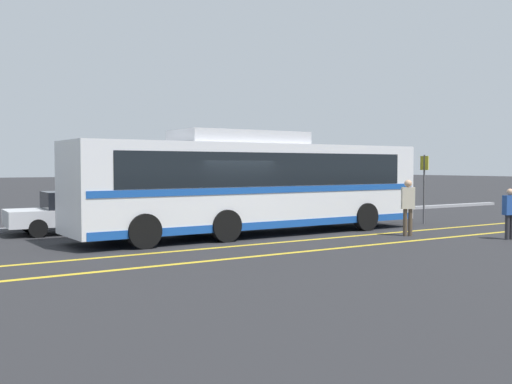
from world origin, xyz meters
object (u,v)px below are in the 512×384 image
at_px(parked_car_1, 76,212).
at_px(transit_bus, 256,183).
at_px(pedestrian_0, 510,211).
at_px(pedestrian_1, 408,204).
at_px(parked_car_2, 214,207).
at_px(bus_stop_sign, 424,181).

bearing_deg(parked_car_1, transit_bus, 55.37).
xyz_separation_m(pedestrian_0, pedestrian_1, (-1.98, 2.43, 0.17)).
bearing_deg(transit_bus, pedestrian_0, 46.45).
distance_m(parked_car_1, pedestrian_0, 14.47).
height_order(parked_car_1, parked_car_2, parked_car_1).
distance_m(parked_car_2, pedestrian_1, 8.07).
distance_m(parked_car_2, pedestrian_0, 11.11).
bearing_deg(pedestrian_1, transit_bus, 176.18).
height_order(transit_bus, parked_car_2, transit_bus).
relative_size(transit_bus, bus_stop_sign, 4.71).
height_order(transit_bus, bus_stop_sign, transit_bus).
bearing_deg(parked_car_1, parked_car_2, 96.72).
xyz_separation_m(parked_car_2, pedestrian_1, (3.27, -7.36, 0.41)).
bearing_deg(parked_car_2, bus_stop_sign, 55.41).
xyz_separation_m(parked_car_2, bus_stop_sign, (6.91, -4.85, 1.07)).
relative_size(parked_car_2, pedestrian_1, 2.45).
relative_size(pedestrian_1, bus_stop_sign, 0.67).
bearing_deg(bus_stop_sign, parked_car_1, -110.31).
relative_size(pedestrian_0, bus_stop_sign, 0.58).
xyz_separation_m(transit_bus, pedestrian_0, (5.98, -5.58, -0.85)).
xyz_separation_m(pedestrian_0, bus_stop_sign, (1.65, 4.93, 0.83)).
bearing_deg(transit_bus, parked_car_1, -128.56).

